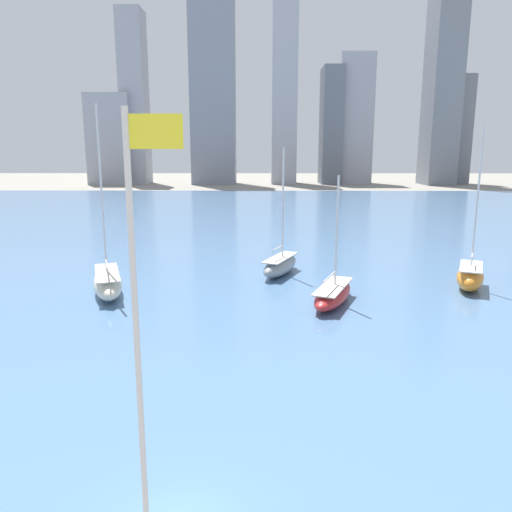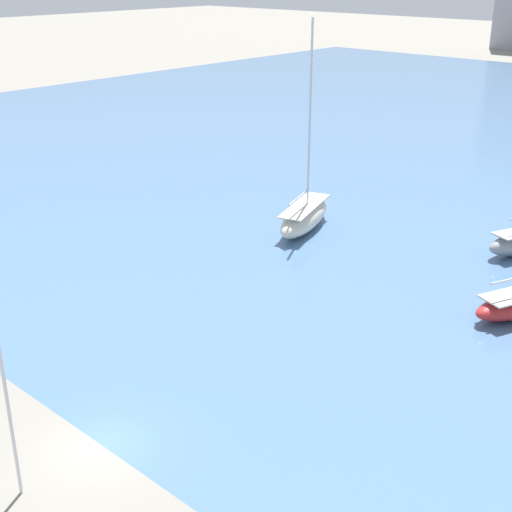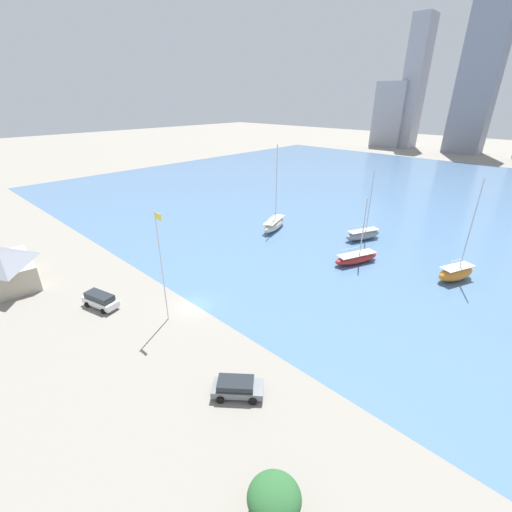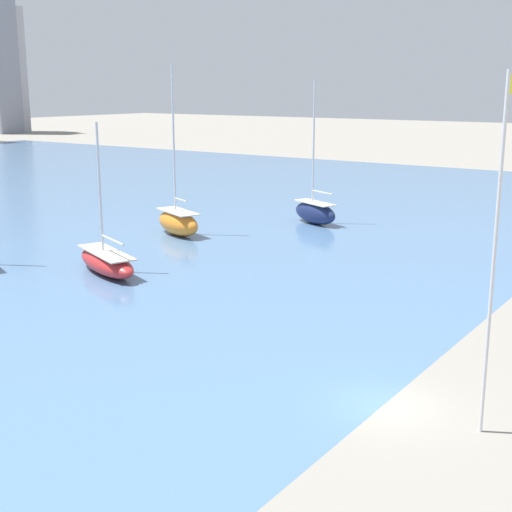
# 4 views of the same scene
# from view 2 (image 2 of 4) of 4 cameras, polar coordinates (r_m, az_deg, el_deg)

# --- Properties ---
(ground_plane) EXTENTS (500.00, 500.00, 0.00)m
(ground_plane) POSITION_cam_2_polar(r_m,az_deg,el_deg) (33.98, -12.18, -14.63)
(ground_plane) COLOR gray
(sailboat_cream) EXTENTS (5.09, 9.02, 16.47)m
(sailboat_cream) POSITION_cam_2_polar(r_m,az_deg,el_deg) (57.93, 3.89, 3.20)
(sailboat_cream) COLOR beige
(sailboat_cream) RESTS_ON harbor_water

